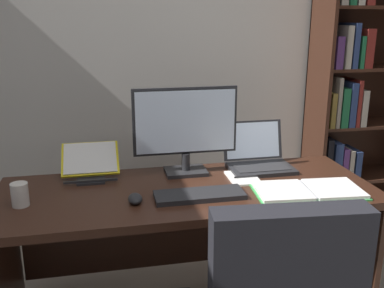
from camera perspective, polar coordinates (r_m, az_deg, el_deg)
wall_back at (r=3.08m, az=-3.89°, el=12.60°), size 4.67×0.12×2.73m
desk at (r=2.33m, az=-0.95°, el=-9.59°), size 1.84×0.70×0.74m
bookshelf at (r=3.36m, az=20.29°, el=5.76°), size 0.80×0.33×2.02m
monitor at (r=2.32m, az=-0.82°, el=1.88°), size 0.55×0.16×0.46m
laptop at (r=2.48m, az=8.51°, el=-1.88°), size 0.35×0.30×0.24m
keyboard at (r=2.07m, az=1.01°, el=-6.60°), size 0.42×0.15×0.02m
computer_mouse at (r=2.03m, az=-7.34°, el=-7.00°), size 0.06×0.10×0.04m
reading_stand_with_book at (r=2.38m, az=-12.98°, el=-2.30°), size 0.30×0.25×0.16m
open_binder at (r=2.20m, az=14.75°, el=-5.82°), size 0.54×0.31×0.02m
notepad at (r=2.32m, az=6.57°, el=-4.35°), size 0.15×0.21×0.01m
pen at (r=2.32m, az=7.05°, el=-4.10°), size 0.14×0.03×0.01m
coffee_mug at (r=2.12m, az=-21.33°, el=-6.10°), size 0.08×0.08×0.11m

